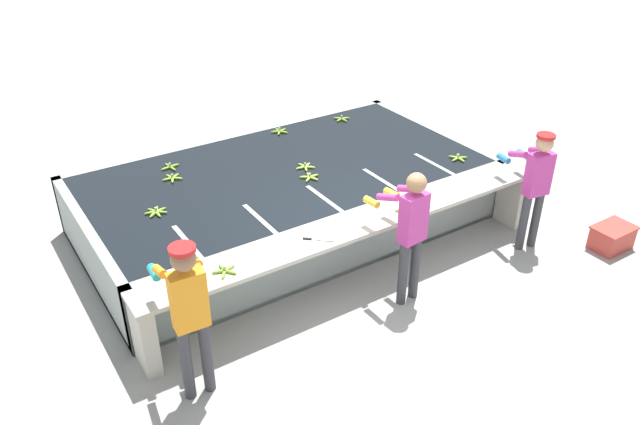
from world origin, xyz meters
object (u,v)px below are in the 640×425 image
at_px(worker_0, 189,307).
at_px(banana_bunch_floating_3, 156,212).
at_px(banana_bunch_floating_4, 280,131).
at_px(banana_bunch_floating_7, 172,178).
at_px(worker_1, 410,226).
at_px(banana_bunch_ledge_0, 225,271).
at_px(banana_bunch_floating_6, 310,177).
at_px(banana_bunch_floating_5, 170,167).
at_px(crate, 612,237).
at_px(knife_0, 314,239).
at_px(worker_2, 535,180).
at_px(banana_bunch_floating_0, 342,119).
at_px(banana_bunch_ledge_1, 406,211).
at_px(banana_bunch_floating_1, 305,167).
at_px(banana_bunch_floating_2, 458,158).

relative_size(worker_0, banana_bunch_floating_3, 6.04).
xyz_separation_m(banana_bunch_floating_4, banana_bunch_floating_7, (-1.98, -0.61, 0.00)).
xyz_separation_m(worker_1, banana_bunch_ledge_0, (-2.02, 0.52, -0.13)).
bearing_deg(banana_bunch_floating_6, banana_bunch_floating_5, 137.76).
distance_m(worker_1, banana_bunch_floating_7, 3.29).
relative_size(banana_bunch_floating_4, crate, 0.50).
distance_m(banana_bunch_floating_5, knife_0, 2.69).
relative_size(banana_bunch_floating_3, banana_bunch_ledge_0, 1.01).
bearing_deg(banana_bunch_floating_6, worker_2, -39.57).
xyz_separation_m(banana_bunch_floating_0, banana_bunch_floating_3, (-3.58, -1.26, -0.00)).
distance_m(worker_2, banana_bunch_floating_5, 4.83).
height_order(banana_bunch_ledge_1, knife_0, banana_bunch_ledge_1).
relative_size(banana_bunch_floating_0, banana_bunch_floating_7, 1.00).
xyz_separation_m(banana_bunch_floating_1, banana_bunch_floating_2, (1.95, -0.93, 0.00)).
bearing_deg(knife_0, worker_0, -161.14).
distance_m(worker_2, banana_bunch_floating_6, 2.89).
bearing_deg(knife_0, crate, -17.07).
relative_size(worker_2, banana_bunch_floating_0, 5.85).
distance_m(worker_1, banana_bunch_floating_3, 3.02).
distance_m(banana_bunch_floating_0, banana_bunch_floating_2, 2.18).
height_order(banana_bunch_floating_3, banana_bunch_floating_7, same).
bearing_deg(banana_bunch_floating_5, banana_bunch_floating_6, -42.24).
bearing_deg(worker_2, crate, -36.23).
bearing_deg(banana_bunch_floating_3, banana_bunch_floating_1, 2.00).
bearing_deg(banana_bunch_floating_0, banana_bunch_floating_5, -176.50).
xyz_separation_m(worker_0, banana_bunch_ledge_0, (0.61, 0.56, -0.17)).
bearing_deg(banana_bunch_floating_3, banana_bunch_ledge_1, -32.98).
xyz_separation_m(banana_bunch_floating_1, knife_0, (-0.89, -1.61, -0.01)).
relative_size(banana_bunch_floating_0, banana_bunch_ledge_1, 0.99).
bearing_deg(banana_bunch_floating_1, banana_bunch_floating_2, -25.49).
xyz_separation_m(banana_bunch_floating_0, knife_0, (-2.32, -2.80, -0.01)).
xyz_separation_m(worker_2, banana_bunch_ledge_0, (-4.10, 0.51, -0.12)).
height_order(banana_bunch_floating_6, banana_bunch_ledge_0, banana_bunch_ledge_0).
distance_m(worker_1, banana_bunch_ledge_0, 2.09).
bearing_deg(banana_bunch_floating_5, banana_bunch_floating_3, -118.99).
relative_size(banana_bunch_floating_3, banana_bunch_floating_5, 1.00).
bearing_deg(crate, worker_1, 167.58).
xyz_separation_m(banana_bunch_floating_6, knife_0, (-0.78, -1.31, -0.01)).
distance_m(banana_bunch_floating_2, banana_bunch_ledge_1, 1.77).
xyz_separation_m(banana_bunch_floating_2, banana_bunch_ledge_0, (-3.94, -0.70, 0.00)).
bearing_deg(banana_bunch_floating_6, worker_1, -85.32).
relative_size(banana_bunch_floating_3, banana_bunch_floating_7, 1.01).
height_order(banana_bunch_floating_3, banana_bunch_floating_4, same).
relative_size(worker_0, worker_2, 1.05).
xyz_separation_m(worker_1, banana_bunch_floating_6, (-0.15, 1.85, -0.14)).
height_order(worker_1, banana_bunch_floating_3, worker_1).
bearing_deg(worker_0, banana_bunch_floating_5, 71.86).
bearing_deg(crate, banana_bunch_floating_6, 141.37).
xyz_separation_m(banana_bunch_floating_0, banana_bunch_floating_4, (-1.10, 0.09, 0.00)).
bearing_deg(banana_bunch_ledge_0, banana_bunch_floating_2, 10.10).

